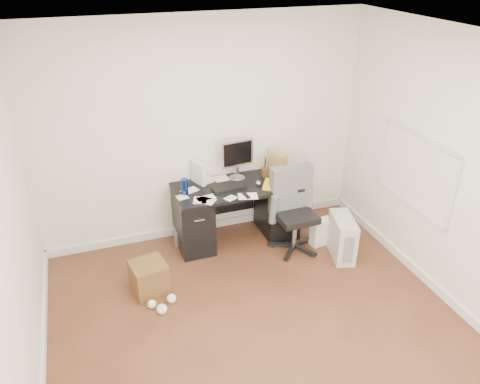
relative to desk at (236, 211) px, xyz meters
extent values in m
plane|color=#482717|center=(-0.30, -1.65, -0.40)|extent=(4.00, 4.00, 0.00)
cube|color=silver|center=(-0.30, 0.35, 0.95)|extent=(4.00, 0.02, 2.70)
cube|color=silver|center=(-2.30, -1.65, 0.95)|extent=(0.02, 4.00, 2.70)
cube|color=silver|center=(1.70, -1.65, 0.95)|extent=(0.02, 4.00, 2.70)
cube|color=white|center=(-0.30, -1.65, 2.30)|extent=(4.00, 4.00, 0.02)
cube|color=silver|center=(-0.30, 0.33, -0.35)|extent=(4.00, 0.03, 0.10)
cube|color=silver|center=(1.69, -1.65, -0.35)|extent=(0.03, 4.00, 0.10)
cube|color=black|center=(0.00, 0.00, 0.33)|extent=(1.50, 0.70, 0.04)
cube|color=black|center=(-0.55, 0.00, -0.04)|extent=(0.40, 0.60, 0.71)
cube|color=black|center=(0.55, 0.00, -0.04)|extent=(0.40, 0.60, 0.71)
cube|color=black|center=(0.00, 0.33, 0.06)|extent=(0.70, 0.03, 0.51)
cube|color=black|center=(-0.10, -0.04, 0.36)|extent=(0.42, 0.18, 0.02)
sphere|color=#B4B5B9|center=(0.25, -0.09, 0.38)|extent=(0.08, 0.08, 0.07)
cylinder|color=navy|center=(-0.63, 0.00, 0.45)|extent=(0.11, 0.11, 0.19)
cube|color=silver|center=(-0.41, 0.21, 0.49)|extent=(0.19, 0.26, 0.27)
cube|color=tan|center=(0.58, 0.10, 0.51)|extent=(0.22, 0.30, 0.31)
cube|color=yellow|center=(0.40, -0.16, 0.37)|extent=(0.30, 0.32, 0.04)
cube|color=#AEAB9D|center=(1.06, -0.78, -0.14)|extent=(0.35, 0.55, 0.51)
cube|color=white|center=(0.94, -0.48, -0.23)|extent=(0.28, 0.22, 0.35)
cube|color=#4A3116|center=(-1.21, -0.67, -0.22)|extent=(0.41, 0.41, 0.35)
cube|color=slate|center=(-0.59, 0.15, -0.30)|extent=(0.39, 0.34, 0.20)
camera|label=1|loc=(-1.62, -4.75, 2.92)|focal=35.00mm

